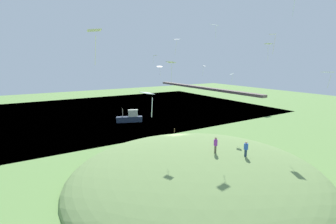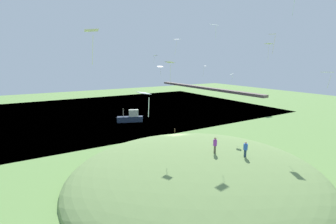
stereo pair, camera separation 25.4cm
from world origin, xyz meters
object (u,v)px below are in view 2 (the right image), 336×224
object	(u,v)px
person_with_child	(215,143)
kite_11	(170,64)
kite_1	(269,44)
kite_7	(327,73)
kite_12	(144,95)
person_on_hilltop	(246,147)
kite_4	(273,36)
mooring_post	(175,131)
kite_8	(232,74)
kite_10	(205,67)
boat_on_lake	(131,118)
kite_0	(214,25)
kite_9	(155,56)
kite_2	(177,41)
kite_5	(160,67)
kite_3	(91,32)

from	to	relation	value
person_with_child	kite_11	distance (m)	10.45
kite_1	kite_7	bearing A→B (deg)	-25.08
kite_12	person_on_hilltop	bearing A→B (deg)	110.86
person_with_child	kite_7	xyz separation A→B (m)	(6.90, 6.81, 7.51)
kite_4	mooring_post	distance (m)	23.11
kite_4	kite_8	xyz separation A→B (m)	(-8.10, 3.00, -4.21)
person_with_child	kite_10	bearing A→B (deg)	102.34
boat_on_lake	kite_0	xyz separation A→B (m)	(21.74, 2.56, 15.79)
boat_on_lake	kite_8	size ratio (longest dim) A/B	4.27
kite_1	kite_9	distance (m)	20.35
kite_4	kite_10	xyz separation A→B (m)	(-22.12, 9.84, -3.50)
person_with_child	kite_10	xyz separation A→B (m)	(-19.88, 14.85, 7.48)
person_with_child	kite_8	world-z (taller)	kite_8
kite_2	kite_10	bearing A→B (deg)	129.38
kite_4	kite_7	xyz separation A→B (m)	(4.66, 1.80, -3.48)
kite_1	kite_11	size ratio (longest dim) A/B	1.26
kite_4	kite_11	distance (m)	11.65
kite_1	kite_4	bearing A→B (deg)	-51.32
kite_1	kite_0	bearing A→B (deg)	-111.66
person_with_child	kite_2	world-z (taller)	kite_2
person_on_hilltop	kite_2	distance (m)	15.22
kite_1	kite_2	world-z (taller)	kite_2
kite_5	kite_4	bearing A→B (deg)	-3.00
person_with_child	mooring_post	world-z (taller)	person_with_child
kite_11	mooring_post	world-z (taller)	kite_11
person_with_child	boat_on_lake	bearing A→B (deg)	135.48
kite_10	kite_12	distance (m)	38.20
kite_4	kite_7	distance (m)	6.09
kite_2	kite_4	world-z (taller)	kite_2
kite_3	kite_10	world-z (taller)	kite_3
person_on_hilltop	kite_9	xyz separation A→B (m)	(-24.21, 2.54, 9.87)
kite_5	mooring_post	world-z (taller)	kite_5
kite_2	kite_7	bearing A→B (deg)	24.33
kite_1	kite_11	xyz separation A→B (m)	(3.78, -17.63, -2.41)
kite_5	kite_8	xyz separation A→B (m)	(17.11, 1.68, -0.74)
kite_3	kite_8	xyz separation A→B (m)	(-10.99, 21.59, -3.18)
kite_5	mooring_post	size ratio (longest dim) A/B	2.33
person_with_child	kite_0	distance (m)	14.74
kite_1	kite_8	bearing A→B (deg)	-131.77
kite_2	kite_8	distance (m)	9.17
kite_5	kite_1	bearing A→B (deg)	14.07
boat_on_lake	kite_0	bearing A→B (deg)	-60.76
mooring_post	kite_11	bearing A→B (deg)	-34.22
boat_on_lake	kite_8	xyz separation A→B (m)	(21.55, 6.27, 9.66)
kite_2	boat_on_lake	bearing A→B (deg)	175.38
kite_10	kite_9	bearing A→B (deg)	-102.50
kite_0	mooring_post	bearing A→B (deg)	175.02
kite_0	mooring_post	world-z (taller)	kite_0
kite_1	kite_4	xyz separation A→B (m)	(5.09, -6.36, 0.26)
kite_1	kite_3	size ratio (longest dim) A/B	1.24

